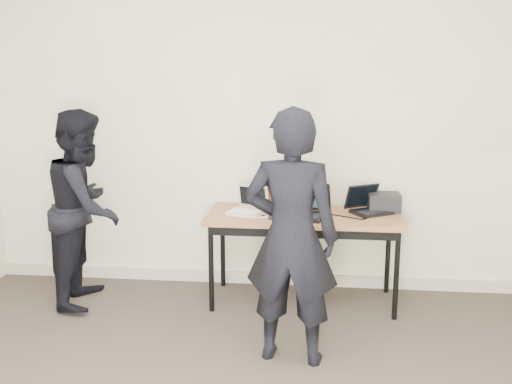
# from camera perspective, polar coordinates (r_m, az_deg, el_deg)

# --- Properties ---
(room) EXTENTS (4.60, 4.60, 2.80)m
(room) POSITION_cam_1_polar(r_m,az_deg,el_deg) (2.52, -6.09, 1.32)
(room) COLOR #3D362E
(room) RESTS_ON ground
(desk) EXTENTS (1.50, 0.66, 0.72)m
(desk) POSITION_cam_1_polar(r_m,az_deg,el_deg) (4.45, 4.81, -3.01)
(desk) COLOR #925B37
(desk) RESTS_ON ground
(laptop_beige) EXTENTS (0.33, 0.32, 0.21)m
(laptop_beige) POSITION_cam_1_polar(r_m,az_deg,el_deg) (4.46, -0.80, -1.61)
(laptop_beige) COLOR #BBAE95
(laptop_beige) RESTS_ON desk
(laptop_center) EXTENTS (0.40, 0.40, 0.25)m
(laptop_center) POSITION_cam_1_polar(r_m,az_deg,el_deg) (4.38, 5.02, -1.69)
(laptop_center) COLOR black
(laptop_center) RESTS_ON desk
(laptop_right) EXTENTS (0.39, 0.39, 0.21)m
(laptop_right) POSITION_cam_1_polar(r_m,az_deg,el_deg) (4.57, 11.12, -1.42)
(laptop_right) COLOR black
(laptop_right) RESTS_ON desk
(leather_satchel) EXTENTS (0.36, 0.18, 0.25)m
(leather_satchel) POSITION_cam_1_polar(r_m,az_deg,el_deg) (4.64, 2.69, 0.00)
(leather_satchel) COLOR #562A16
(leather_satchel) RESTS_ON desk
(tissue) EXTENTS (0.14, 0.11, 0.08)m
(tissue) POSITION_cam_1_polar(r_m,az_deg,el_deg) (4.61, 3.08, 1.91)
(tissue) COLOR white
(tissue) RESTS_ON leather_satchel
(equipment_box) EXTENTS (0.25, 0.21, 0.14)m
(equipment_box) POSITION_cam_1_polar(r_m,az_deg,el_deg) (4.64, 12.69, -1.00)
(equipment_box) COLOR black
(equipment_box) RESTS_ON desk
(power_brick) EXTENTS (0.09, 0.06, 0.03)m
(power_brick) POSITION_cam_1_polar(r_m,az_deg,el_deg) (4.28, 1.83, -2.56)
(power_brick) COLOR black
(power_brick) RESTS_ON desk
(cables) EXTENTS (1.15, 0.35, 0.01)m
(cables) POSITION_cam_1_polar(r_m,az_deg,el_deg) (4.40, 5.08, -2.35)
(cables) COLOR black
(cables) RESTS_ON desk
(person_typist) EXTENTS (0.63, 0.46, 1.61)m
(person_typist) POSITION_cam_1_polar(r_m,az_deg,el_deg) (3.53, 3.53, -4.58)
(person_typist) COLOR black
(person_typist) RESTS_ON ground
(person_observer) EXTENTS (0.65, 0.80, 1.53)m
(person_observer) POSITION_cam_1_polar(r_m,az_deg,el_deg) (4.66, -16.72, -1.49)
(person_observer) COLOR black
(person_observer) RESTS_ON ground
(baseboard) EXTENTS (4.50, 0.03, 0.10)m
(baseboard) POSITION_cam_1_polar(r_m,az_deg,el_deg) (5.01, -0.39, -8.56)
(baseboard) COLOR #BBB29B
(baseboard) RESTS_ON ground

